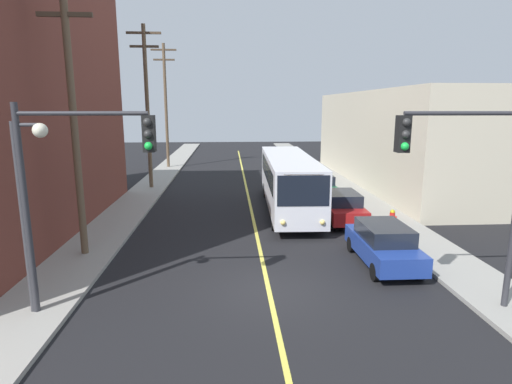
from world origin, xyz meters
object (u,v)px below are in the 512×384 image
Objects in this scene: city_bus at (289,180)px; fire_hydrant at (392,217)px; parked_car_blue at (383,244)px; traffic_signal_left_corner at (79,170)px; utility_pole_mid at (147,101)px; utility_pole_far at (166,101)px; parked_car_green at (319,186)px; traffic_signal_right_corner at (469,170)px; parked_car_red at (342,206)px; street_lamp_left at (29,191)px; utility_pole_near at (73,107)px.

city_bus is 14.55× the size of fire_hydrant.
parked_car_blue is 0.74× the size of traffic_signal_left_corner.
traffic_signal_left_corner is at bearing -85.03° from utility_pole_mid.
utility_pole_far is at bearing 118.22° from city_bus.
utility_pole_far is at bearing 122.78° from fire_hydrant.
parked_car_green is at bearing 50.97° from city_bus.
traffic_signal_left_corner is 7.14× the size of fire_hydrant.
parked_car_blue is at bearing -53.76° from utility_pole_mid.
utility_pole_far is at bearing 129.33° from parked_car_green.
fire_hydrant is at bearing 80.52° from traffic_signal_right_corner.
parked_car_green is 19.83m from utility_pole_far.
parked_car_red is 5.91m from parked_car_green.
street_lamp_left is (-12.24, 0.59, -0.56)m from traffic_signal_right_corner.
utility_pole_near reaches higher than city_bus.
parked_car_green is 0.81× the size of street_lamp_left.
street_lamp_left is at bearing 177.24° from traffic_signal_right_corner.
parked_car_blue is 0.38× the size of utility_pole_mid.
parked_car_red is 24.51m from utility_pole_far.
traffic_signal_left_corner is at bearing -146.70° from fire_hydrant.
traffic_signal_right_corner is at bearing -67.41° from utility_pole_far.
fire_hydrant is (14.06, 3.06, -5.42)m from utility_pole_near.
traffic_signal_right_corner is at bearing -2.96° from traffic_signal_left_corner.
utility_pole_near is (-11.86, -4.49, 5.16)m from parked_car_red.
parked_car_red is 0.74× the size of traffic_signal_left_corner.
parked_car_red is 5.30× the size of fire_hydrant.
traffic_signal_right_corner is (3.21, -12.87, 2.49)m from city_bus.
traffic_signal_left_corner is at bearing -70.17° from utility_pole_near.
city_bus is 3.87m from parked_car_red.
traffic_signal_right_corner is (0.78, -3.89, 3.46)m from parked_car_blue.
utility_pole_mid is 1.92× the size of traffic_signal_right_corner.
utility_pole_mid is 23.59m from traffic_signal_right_corner.
traffic_signal_left_corner is at bearing -136.69° from parked_car_red.
traffic_signal_right_corner reaches higher than city_bus.
street_lamp_left is 16.17m from fire_hydrant.
traffic_signal_left_corner is at bearing -161.64° from parked_car_blue.
traffic_signal_right_corner is at bearing -78.66° from parked_car_blue.
utility_pole_far is 1.96× the size of traffic_signal_left_corner.
utility_pole_mid is 19.52m from traffic_signal_left_corner.
parked_car_green is at bearing 106.33° from fire_hydrant.
fire_hydrant is (13.94, -11.28, -5.84)m from utility_pole_mid.
utility_pole_mid is at bearing 90.79° from street_lamp_left.
city_bus is 12.52m from utility_pole_mid.
traffic_signal_right_corner is at bearing -2.76° from street_lamp_left.
traffic_signal_right_corner is at bearing -23.75° from utility_pole_near.
parked_car_red is at bearing 43.31° from traffic_signal_left_corner.
utility_pole_near reaches higher than parked_car_blue.
utility_pole_mid reaches higher than city_bus.
city_bus is 14.69m from traffic_signal_left_corner.
street_lamp_left reaches higher than parked_car_green.
parked_car_green is at bearing 89.68° from parked_car_blue.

